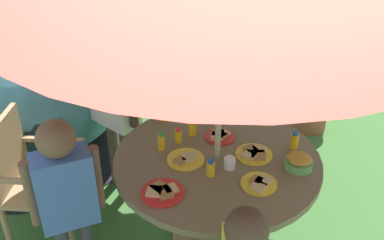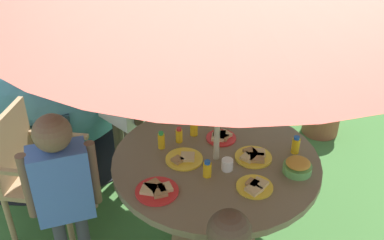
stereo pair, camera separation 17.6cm
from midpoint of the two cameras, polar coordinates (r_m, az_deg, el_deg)
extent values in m
cylinder|color=#93704C|center=(3.35, 1.24, -14.62)|extent=(0.59, 0.59, 0.03)
cylinder|color=#93704C|center=(3.12, 1.31, -10.46)|extent=(0.13, 0.13, 0.69)
cylinder|color=#75664C|center=(2.88, 1.40, -5.08)|extent=(1.30, 1.30, 0.04)
cylinder|color=#B7AD8C|center=(2.71, 1.48, -0.04)|extent=(0.04, 0.04, 2.02)
cylinder|color=tan|center=(3.23, -16.41, -13.66)|extent=(0.04, 0.04, 0.42)
cylinder|color=tan|center=(3.53, -14.13, -8.55)|extent=(0.04, 0.04, 0.42)
cylinder|color=tan|center=(3.39, -23.46, -12.69)|extent=(0.04, 0.04, 0.42)
cylinder|color=tan|center=(3.68, -20.61, -7.93)|extent=(0.04, 0.04, 0.42)
cube|color=tan|center=(3.30, -19.34, -7.69)|extent=(0.65, 0.66, 0.04)
cube|color=tan|center=(3.25, -23.66, -3.83)|extent=(0.28, 0.44, 0.48)
cube|color=tan|center=(3.02, -21.57, -7.16)|extent=(0.43, 0.27, 0.03)
cube|color=tan|center=(3.34, -18.65, -2.39)|extent=(0.43, 0.27, 0.03)
ellipsoid|color=teal|center=(4.20, -21.40, 5.24)|extent=(2.10, 1.97, 1.42)
cylinder|color=black|center=(4.54, -19.68, -2.70)|extent=(2.16, 2.16, 0.01)
cube|color=#1A313A|center=(3.63, -20.59, -4.90)|extent=(0.52, 0.11, 0.64)
cylinder|color=brown|center=(4.58, 13.29, 0.38)|extent=(0.34, 0.34, 0.23)
sphere|color=#285623|center=(4.44, 13.73, 3.45)|extent=(0.39, 0.39, 0.39)
cylinder|color=brown|center=(3.72, -11.05, -3.90)|extent=(0.08, 0.08, 0.61)
cylinder|color=brown|center=(3.62, -9.52, -4.81)|extent=(0.08, 0.08, 0.61)
cube|color=white|center=(3.37, -11.20, 3.38)|extent=(0.32, 0.40, 0.52)
cylinder|color=#4C3828|center=(3.50, -13.33, 4.71)|extent=(0.07, 0.07, 0.46)
cylinder|color=#4C3828|center=(3.22, -8.99, 2.74)|extent=(0.07, 0.07, 0.46)
sphere|color=#4C3828|center=(3.21, -11.90, 9.23)|extent=(0.23, 0.23, 0.23)
cube|color=#4C72C6|center=(2.67, -17.37, -8.26)|extent=(0.33, 0.19, 0.47)
cylinder|color=brown|center=(2.66, -21.28, -8.67)|extent=(0.06, 0.06, 0.42)
cylinder|color=brown|center=(2.67, -13.65, -7.05)|extent=(0.06, 0.06, 0.42)
sphere|color=brown|center=(2.48, -18.61, -2.26)|extent=(0.21, 0.21, 0.21)
sphere|color=#4C3828|center=(1.98, 4.25, -13.46)|extent=(0.19, 0.19, 0.19)
cylinder|color=#66B259|center=(2.83, 11.41, -5.41)|extent=(0.17, 0.17, 0.05)
ellipsoid|color=gold|center=(2.81, 11.50, -4.74)|extent=(0.15, 0.15, 0.04)
cylinder|color=red|center=(3.05, 1.84, -2.14)|extent=(0.20, 0.20, 0.01)
cube|color=tan|center=(3.06, 2.25, -1.68)|extent=(0.09, 0.09, 0.02)
cube|color=#9E7547|center=(3.05, 1.60, -1.70)|extent=(0.11, 0.11, 0.02)
cube|color=tan|center=(3.03, 1.45, -2.05)|extent=(0.11, 0.11, 0.02)
cube|color=#9E7547|center=(3.03, 2.11, -2.05)|extent=(0.09, 0.09, 0.02)
cylinder|color=yellow|center=(2.68, 6.46, -7.94)|extent=(0.21, 0.21, 0.01)
cube|color=tan|center=(2.68, 7.03, -7.54)|extent=(0.11, 0.11, 0.02)
cube|color=#9E7547|center=(2.68, 6.18, -7.51)|extent=(0.09, 0.09, 0.02)
cube|color=tan|center=(2.63, 6.42, -8.27)|extent=(0.10, 0.10, 0.02)
cylinder|color=yellow|center=(2.90, 6.01, -4.33)|extent=(0.23, 0.23, 0.01)
cube|color=tan|center=(2.92, 6.67, -3.77)|extent=(0.10, 0.10, 0.02)
cube|color=#9E7547|center=(2.92, 5.58, -3.68)|extent=(0.08, 0.08, 0.02)
cube|color=tan|center=(2.87, 5.40, -4.40)|extent=(0.11, 0.11, 0.02)
cube|color=#9E7547|center=(2.87, 6.49, -4.39)|extent=(0.12, 0.12, 0.02)
cylinder|color=red|center=(2.61, -5.66, -9.05)|extent=(0.25, 0.25, 0.01)
cube|color=tan|center=(2.61, -4.63, -8.60)|extent=(0.07, 0.07, 0.02)
cube|color=#9E7547|center=(2.63, -6.09, -8.35)|extent=(0.11, 0.11, 0.02)
cube|color=tan|center=(2.60, -6.67, -8.87)|extent=(0.12, 0.12, 0.02)
cube|color=#9E7547|center=(2.58, -5.29, -9.18)|extent=(0.08, 0.08, 0.02)
cylinder|color=yellow|center=(2.85, -2.57, -4.97)|extent=(0.23, 0.23, 0.01)
cube|color=tan|center=(2.84, -2.15, -4.67)|extent=(0.11, 0.11, 0.02)
cube|color=#9E7547|center=(2.81, -3.38, -5.11)|extent=(0.08, 0.08, 0.02)
cylinder|color=yellow|center=(3.23, 0.05, 0.78)|extent=(0.05, 0.05, 0.09)
cylinder|color=green|center=(3.20, 0.05, 1.58)|extent=(0.04, 0.04, 0.02)
cylinder|color=yellow|center=(2.98, 11.01, -2.67)|extent=(0.05, 0.05, 0.10)
cylinder|color=blue|center=(2.94, 11.13, -1.71)|extent=(0.04, 0.04, 0.02)
cylinder|color=yellow|center=(2.93, -5.58, -2.83)|extent=(0.05, 0.05, 0.10)
cylinder|color=green|center=(2.89, -5.64, -1.85)|extent=(0.03, 0.03, 0.02)
cylinder|color=yellow|center=(2.99, -3.41, -2.09)|extent=(0.05, 0.05, 0.09)
cylinder|color=red|center=(2.96, -3.44, -1.23)|extent=(0.03, 0.03, 0.02)
cylinder|color=yellow|center=(2.70, 0.47, -6.17)|extent=(0.05, 0.05, 0.09)
cylinder|color=blue|center=(2.67, 0.48, -5.25)|extent=(0.04, 0.04, 0.02)
cylinder|color=yellow|center=(3.05, -1.62, -1.10)|extent=(0.05, 0.05, 0.10)
cylinder|color=green|center=(3.02, -1.64, -0.18)|extent=(0.04, 0.04, 0.02)
cylinder|color=yellow|center=(3.23, -5.41, 0.74)|extent=(0.06, 0.06, 0.10)
cylinder|color=green|center=(3.20, -5.46, 1.61)|extent=(0.04, 0.04, 0.02)
cylinder|color=white|center=(2.77, 2.90, -5.41)|extent=(0.07, 0.07, 0.07)
camera|label=1|loc=(0.09, -91.78, -1.11)|focal=42.78mm
camera|label=2|loc=(0.09, 88.22, 1.11)|focal=42.78mm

